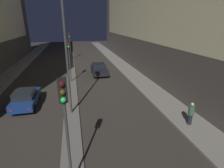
{
  "coord_description": "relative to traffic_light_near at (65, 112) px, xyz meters",
  "views": [
    {
      "loc": [
        0.46,
        -2.56,
        6.91
      ],
      "look_at": [
        4.38,
        15.03,
        0.5
      ],
      "focal_mm": 28.0,
      "sensor_mm": 36.0,
      "label": 1
    }
  ],
  "objects": [
    {
      "name": "car_right_lane",
      "position": [
        3.8,
        17.12,
        -2.95
      ],
      "size": [
        1.94,
        4.19,
        1.51
      ],
      "color": "black",
      "rests_on": "ground"
    },
    {
      "name": "pedestrian_on_right_sidewalk",
      "position": [
        8.06,
        3.12,
        -2.71
      ],
      "size": [
        0.39,
        0.39,
        1.65
      ],
      "color": "black",
      "rests_on": "sidewalk_right"
    },
    {
      "name": "street_lamp",
      "position": [
        0.0,
        6.7,
        2.81
      ],
      "size": [
        0.59,
        0.59,
        8.95
      ],
      "color": "#383838",
      "rests_on": "median_strip"
    },
    {
      "name": "traffic_light_near",
      "position": [
        0.0,
        0.0,
        0.0
      ],
      "size": [
        0.32,
        0.42,
        4.92
      ],
      "color": "#383838",
      "rests_on": "median_strip"
    },
    {
      "name": "median_strip",
      "position": [
        0.0,
        17.25,
        -3.66
      ],
      "size": [
        1.18,
        39.49,
        0.12
      ],
      "color": "#66605B",
      "rests_on": "ground"
    },
    {
      "name": "car_left_lane",
      "position": [
        -3.8,
        8.94,
        -2.96
      ],
      "size": [
        1.8,
        4.18,
        1.52
      ],
      "color": "navy",
      "rests_on": "ground"
    },
    {
      "name": "traffic_light_mid",
      "position": [
        0.0,
        14.58,
        0.0
      ],
      "size": [
        0.32,
        0.42,
        4.92
      ],
      "color": "#383838",
      "rests_on": "median_strip"
    },
    {
      "name": "traffic_light_far",
      "position": [
        0.0,
        28.77,
        0.0
      ],
      "size": [
        0.32,
        0.42,
        4.92
      ],
      "color": "#383838",
      "rests_on": "median_strip"
    }
  ]
}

